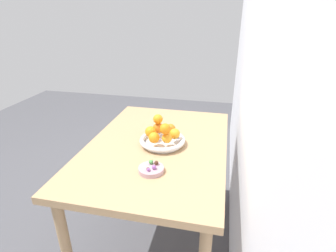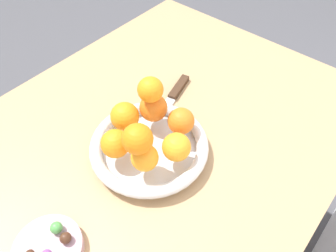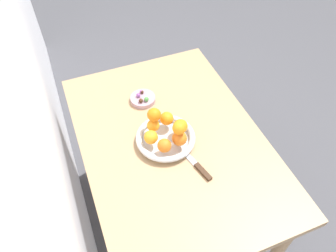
{
  "view_description": "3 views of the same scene",
  "coord_description": "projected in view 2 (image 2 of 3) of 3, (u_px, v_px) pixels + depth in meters",
  "views": [
    {
      "loc": [
        1.25,
        0.34,
        1.43
      ],
      "look_at": [
        0.02,
        0.07,
        0.87
      ],
      "focal_mm": 28.0,
      "sensor_mm": 36.0,
      "label": 1
    },
    {
      "loc": [
        0.3,
        0.34,
        1.31
      ],
      "look_at": [
        -0.03,
        0.06,
        0.82
      ],
      "focal_mm": 35.0,
      "sensor_mm": 36.0,
      "label": 2
    },
    {
      "loc": [
        -0.81,
        0.34,
        1.84
      ],
      "look_at": [
        0.03,
        0.01,
        0.8
      ],
      "focal_mm": 35.0,
      "sensor_mm": 36.0,
      "label": 3
    }
  ],
  "objects": [
    {
      "name": "orange_6",
      "position": [
        137.0,
        139.0,
        0.58
      ],
      "size": [
        0.06,
        0.06,
        0.06
      ],
      "primitive_type": "sphere",
      "color": "orange",
      "rests_on": "orange_3"
    },
    {
      "name": "orange_0",
      "position": [
        153.0,
        108.0,
        0.71
      ],
      "size": [
        0.06,
        0.06,
        0.06
      ],
      "primitive_type": "sphere",
      "color": "orange",
      "rests_on": "fruit_bowl"
    },
    {
      "name": "candy_ball_1",
      "position": [
        66.0,
        238.0,
        0.55
      ],
      "size": [
        0.02,
        0.02,
        0.02
      ],
      "primitive_type": "sphere",
      "color": "#472819",
      "rests_on": "candy_dish"
    },
    {
      "name": "knife",
      "position": [
        168.0,
        103.0,
        0.81
      ],
      "size": [
        0.26,
        0.08,
        0.01
      ],
      "color": "#3F2819",
      "rests_on": "dining_table"
    },
    {
      "name": "orange_3",
      "position": [
        145.0,
        158.0,
        0.62
      ],
      "size": [
        0.05,
        0.05,
        0.05
      ],
      "primitive_type": "sphere",
      "color": "orange",
      "rests_on": "fruit_bowl"
    },
    {
      "name": "dining_table",
      "position": [
        142.0,
        168.0,
        0.79
      ],
      "size": [
        1.1,
        0.76,
        0.74
      ],
      "color": "tan",
      "rests_on": "ground_plane"
    },
    {
      "name": "fruit_bowl",
      "position": [
        150.0,
        146.0,
        0.7
      ],
      "size": [
        0.25,
        0.25,
        0.04
      ],
      "color": "silver",
      "rests_on": "dining_table"
    },
    {
      "name": "orange_1",
      "position": [
        124.0,
        117.0,
        0.69
      ],
      "size": [
        0.06,
        0.06,
        0.06
      ],
      "primitive_type": "sphere",
      "color": "orange",
      "rests_on": "fruit_bowl"
    },
    {
      "name": "orange_2",
      "position": [
        115.0,
        143.0,
        0.64
      ],
      "size": [
        0.06,
        0.06,
        0.06
      ],
      "primitive_type": "sphere",
      "color": "orange",
      "rests_on": "fruit_bowl"
    },
    {
      "name": "orange_5",
      "position": [
        181.0,
        121.0,
        0.68
      ],
      "size": [
        0.06,
        0.06,
        0.06
      ],
      "primitive_type": "sphere",
      "color": "orange",
      "rests_on": "fruit_bowl"
    },
    {
      "name": "orange_4",
      "position": [
        176.0,
        147.0,
        0.64
      ],
      "size": [
        0.06,
        0.06,
        0.06
      ],
      "primitive_type": "sphere",
      "color": "orange",
      "rests_on": "fruit_bowl"
    },
    {
      "name": "candy_ball_0",
      "position": [
        56.0,
        228.0,
        0.57
      ],
      "size": [
        0.02,
        0.02,
        0.02
      ],
      "primitive_type": "sphere",
      "color": "#4C9947",
      "rests_on": "candy_dish"
    },
    {
      "name": "candy_dish",
      "position": [
        49.0,
        249.0,
        0.56
      ],
      "size": [
        0.12,
        0.12,
        0.02
      ],
      "primitive_type": "cylinder",
      "color": "#B28C99",
      "rests_on": "dining_table"
    },
    {
      "name": "orange_7",
      "position": [
        150.0,
        90.0,
        0.66
      ],
      "size": [
        0.05,
        0.05,
        0.05
      ],
      "primitive_type": "sphere",
      "color": "orange",
      "rests_on": "orange_0"
    }
  ]
}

